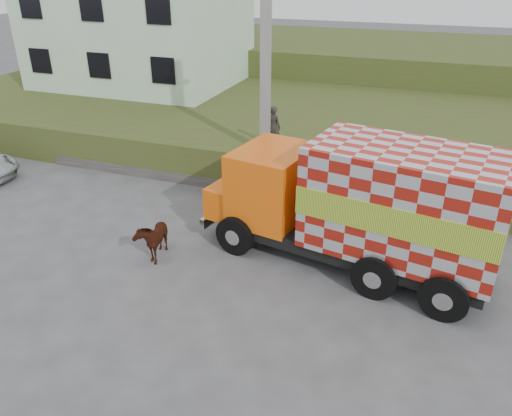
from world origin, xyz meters
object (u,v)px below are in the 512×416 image
at_px(cargo_truck, 363,205).
at_px(pedestrian, 274,127).
at_px(cow, 153,237).
at_px(utility_pole, 265,79).

xyz_separation_m(cargo_truck, pedestrian, (-3.99, 4.46, 0.41)).
bearing_deg(pedestrian, cargo_truck, 148.11).
bearing_deg(cow, cargo_truck, 4.20).
height_order(cargo_truck, pedestrian, cargo_truck).
height_order(cow, pedestrian, pedestrian).
xyz_separation_m(cargo_truck, cow, (-5.60, -1.58, -1.25)).
bearing_deg(utility_pole, cow, -105.07).
relative_size(cargo_truck, cow, 5.83).
bearing_deg(pedestrian, cow, 91.39).
distance_m(utility_pole, cargo_truck, 6.09).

